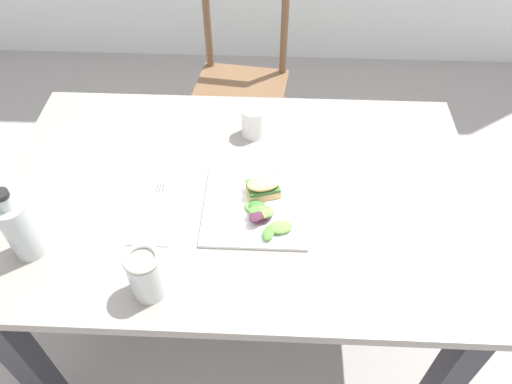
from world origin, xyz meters
TOP-DOWN VIEW (x-y plane):
  - ground_plane at (0.00, 0.00)m, footprint 8.76×8.76m
  - dining_table at (-0.03, -0.10)m, footprint 1.32×0.85m
  - chair_wooden_far at (-0.09, 0.81)m, footprint 0.45×0.45m
  - plate_lunch at (0.02, -0.16)m, footprint 0.27×0.27m
  - sandwich_half_front at (0.04, -0.12)m, footprint 0.10×0.09m
  - salad_mixed_greens at (0.04, -0.21)m, footprint 0.14×0.14m
  - napkin_folded at (-0.24, -0.18)m, footprint 0.11×0.23m
  - fork_on_napkin at (-0.24, -0.16)m, footprint 0.03×0.19m
  - bottle_cold_brew at (-0.53, -0.32)m, footprint 0.07×0.07m
  - mason_jar_iced_tea at (-0.21, -0.42)m, footprint 0.08×0.08m
  - cup_extra_side at (-0.00, 0.14)m, footprint 0.07×0.07m

SIDE VIEW (x-z plane):
  - ground_plane at x=0.00m, z-range 0.00..0.00m
  - chair_wooden_far at x=-0.09m, z-range 0.01..0.88m
  - dining_table at x=-0.03m, z-range 0.25..0.99m
  - napkin_folded at x=-0.24m, z-range 0.74..0.74m
  - plate_lunch at x=0.02m, z-range 0.74..0.75m
  - fork_on_napkin at x=-0.24m, z-range 0.74..0.75m
  - salad_mixed_greens at x=0.04m, z-range 0.75..0.78m
  - sandwich_half_front at x=0.04m, z-range 0.75..0.81m
  - cup_extra_side at x=0.00m, z-range 0.74..0.83m
  - mason_jar_iced_tea at x=-0.21m, z-range 0.73..0.87m
  - bottle_cold_brew at x=-0.53m, z-range 0.71..0.92m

